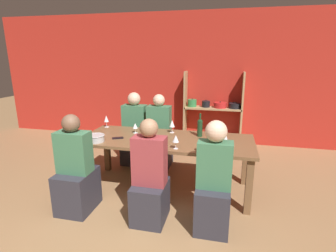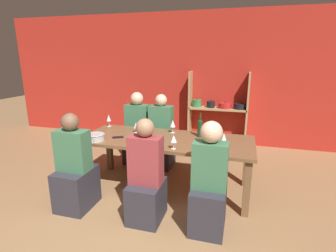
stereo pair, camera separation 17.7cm
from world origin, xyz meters
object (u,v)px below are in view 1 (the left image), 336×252
object	(u,v)px
wine_glass_empty_a	(106,119)
person_near_c	(213,189)
person_near_a	(150,184)
wine_glass_white_c	(201,142)
wine_glass_white_a	(176,139)
shelf_unit	(212,118)
dining_table	(166,144)
person_far_a	(159,140)
mixing_bowl	(96,138)
wine_bottle_green	(200,127)
person_near_b	(76,176)
person_far_b	(135,137)
wine_glass_white_d	(172,124)
cell_phone	(118,138)
wine_glass_white_b	(215,132)
wine_glass_red_a	(225,136)
wine_glass_red_b	(135,126)

from	to	relation	value
wine_glass_empty_a	person_near_c	xyz separation A→B (m)	(1.74, -1.12, -0.41)
person_near_a	wine_glass_white_c	bearing A→B (deg)	34.26
wine_glass_white_a	wine_glass_white_c	bearing A→B (deg)	-7.20
shelf_unit	dining_table	size ratio (longest dim) A/B	0.66
person_far_a	dining_table	bearing A→B (deg)	111.98
mixing_bowl	wine_bottle_green	size ratio (longest dim) A/B	0.72
person_near_a	person_near_b	distance (m)	0.92
shelf_unit	wine_glass_white_c	xyz separation A→B (m)	(0.02, -2.49, 0.30)
wine_glass_empty_a	person_near_b	size ratio (longest dim) A/B	0.16
person_far_a	person_near_b	bearing A→B (deg)	67.22
shelf_unit	person_far_b	xyz separation A→B (m)	(-1.24, -1.27, -0.11)
wine_glass_white_d	cell_phone	distance (m)	0.80
dining_table	person_near_b	distance (m)	1.21
wine_glass_white_a	wine_glass_empty_a	bearing A→B (deg)	149.75
wine_bottle_green	wine_glass_white_b	world-z (taller)	wine_bottle_green
wine_glass_empty_a	wine_glass_red_a	bearing A→B (deg)	-15.41
dining_table	mixing_bowl	size ratio (longest dim) A/B	9.83
person_far_b	person_near_c	world-z (taller)	person_far_b
wine_glass_red_a	wine_glass_empty_a	bearing A→B (deg)	164.59
dining_table	person_near_c	distance (m)	1.04
wine_glass_red_b	person_far_b	size ratio (longest dim) A/B	0.12
wine_glass_red_b	wine_glass_white_c	bearing A→B (deg)	-28.85
dining_table	person_near_b	world-z (taller)	person_near_b
wine_bottle_green	wine_glass_white_b	bearing A→B (deg)	-37.52
person_far_a	person_far_b	xyz separation A→B (m)	(-0.45, 0.08, 0.00)
person_near_a	mixing_bowl	bearing A→B (deg)	153.65
wine_glass_white_c	person_near_c	world-z (taller)	person_near_c
wine_glass_white_c	wine_glass_white_d	distance (m)	0.86
person_near_a	person_near_c	world-z (taller)	person_near_c
wine_glass_white_b	wine_glass_white_c	bearing A→B (deg)	-105.69
wine_glass_white_c	person_near_c	bearing A→B (deg)	-63.12
person_far_a	person_near_b	world-z (taller)	person_far_a
wine_bottle_green	cell_phone	size ratio (longest dim) A/B	1.98
dining_table	person_near_b	bearing A→B (deg)	-140.96
wine_glass_red_a	wine_glass_white_d	world-z (taller)	wine_glass_white_d
dining_table	wine_glass_empty_a	distance (m)	1.13
mixing_bowl	wine_glass_empty_a	xyz separation A→B (m)	(-0.18, 0.70, 0.08)
shelf_unit	wine_glass_white_a	bearing A→B (deg)	-96.62
wine_bottle_green	cell_phone	distance (m)	1.13
wine_glass_red_b	person_near_c	xyz separation A→B (m)	(1.19, -0.90, -0.38)
dining_table	wine_glass_white_c	xyz separation A→B (m)	(0.51, -0.40, 0.20)
wine_glass_empty_a	wine_bottle_green	bearing A→B (deg)	-6.14
wine_bottle_green	person_far_a	world-z (taller)	person_far_a
shelf_unit	wine_glass_empty_a	distance (m)	2.33
dining_table	wine_glass_empty_a	bearing A→B (deg)	160.76
wine_glass_white_c	person_near_a	distance (m)	0.75
person_near_c	person_near_a	bearing A→B (deg)	-179.58
wine_bottle_green	wine_glass_white_a	bearing A→B (deg)	-111.43
person_near_c	wine_bottle_green	bearing A→B (deg)	105.22
wine_bottle_green	person_near_c	xyz separation A→B (m)	(0.26, -0.96, -0.41)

